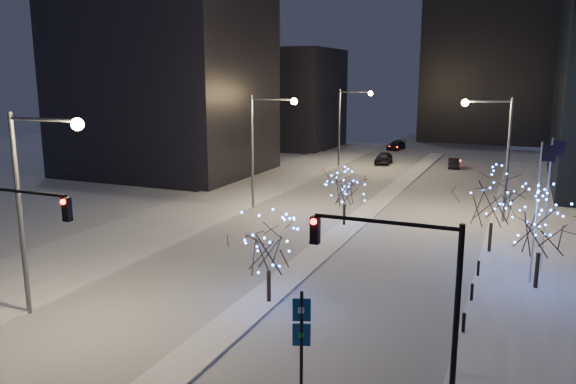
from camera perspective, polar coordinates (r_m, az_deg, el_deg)
The scene contains 24 objects.
ground at distance 23.95m, azimuth -11.34°, elevation -17.57°, with size 160.00×160.00×0.00m, color silver.
road at distance 54.73m, azimuth 9.64°, elevation -0.74°, with size 20.00×130.00×0.02m, color #ACB1BB.
median at distance 49.98m, azimuth 8.30°, elevation -1.80°, with size 2.00×80.00×0.15m, color white.
east_sidewalk at distance 38.95m, azimuth 26.28°, elevation -6.81°, with size 10.00×90.00×0.15m, color white.
west_sidewalk at distance 46.81m, azimuth -11.82°, elevation -2.85°, with size 8.00×90.00×0.15m, color white.
filler_west_near at distance 69.78m, azimuth -12.40°, elevation 11.72°, with size 22.00×18.00×24.00m, color black.
filler_west_far at distance 95.14m, azimuth -0.68°, elevation 9.49°, with size 18.00×16.00×16.00m, color black.
horizon_block at distance 109.67m, azimuth 20.49°, elevation 15.87°, with size 24.00×14.00×42.00m, color black.
street_lamp_w_near at distance 28.88m, azimuth -24.42°, elevation 0.42°, with size 4.40×0.56×10.00m.
street_lamp_w_mid at distance 49.13m, azimuth -2.56°, elevation 5.68°, with size 4.40×0.56×10.00m.
street_lamp_w_far at distance 72.41m, azimuth 6.05°, elevation 7.55°, with size 4.40×0.56×10.00m.
street_lamp_east at distance 47.42m, azimuth 20.43°, elevation 4.69°, with size 3.90×0.56×10.00m.
traffic_signal_west at distance 27.60m, azimuth -26.45°, elevation -3.95°, with size 5.26×0.43×7.00m.
traffic_signal_east at distance 19.60m, azimuth 12.32°, elevation -9.06°, with size 5.26×0.43×7.00m.
flagpoles at distance 35.03m, azimuth 24.54°, elevation -0.61°, with size 1.35×2.60×8.00m.
bollards at distance 29.31m, azimuth 17.82°, elevation -10.99°, with size 0.16×12.16×0.90m.
car_near at distance 76.79m, azimuth 9.69°, elevation 3.41°, with size 1.91×4.75×1.62m, color black.
car_mid at distance 75.60m, azimuth 16.49°, elevation 2.85°, with size 1.37×3.93×1.30m, color black.
car_far at distance 92.32m, azimuth 10.93°, elevation 4.67°, with size 1.96×4.81×1.40m, color black.
holiday_tree_median_near at distance 28.71m, azimuth -2.00°, elevation -5.46°, with size 3.80×3.80×4.65m.
holiday_tree_median_far at distance 43.85m, azimuth 5.79°, elevation 0.39°, with size 3.89×3.89×4.49m.
holiday_tree_plaza_near at distance 33.31m, azimuth 24.33°, elevation -2.93°, with size 5.60×5.60×5.65m.
holiday_tree_plaza_far at distance 39.08m, azimuth 20.12°, elevation -0.45°, with size 5.34×5.34×5.90m.
wayfinding_sign at distance 21.53m, azimuth 1.38°, elevation -13.76°, with size 0.67×0.32×3.86m.
Camera 1 is at (12.12, -17.09, 11.61)m, focal length 35.00 mm.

